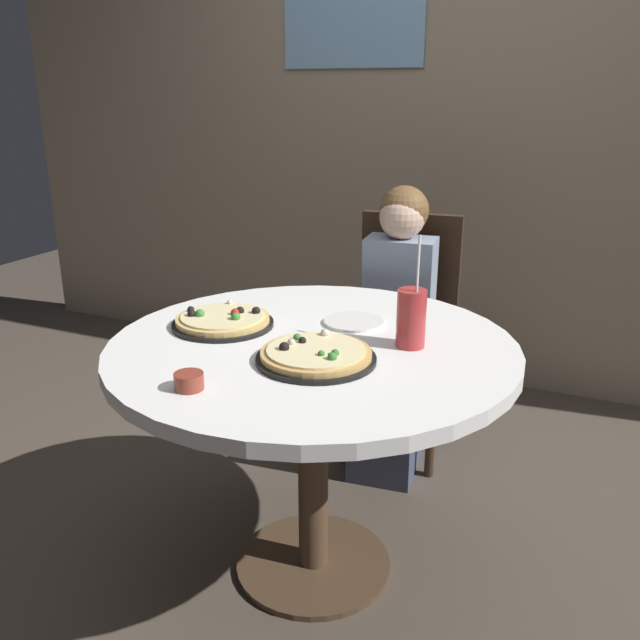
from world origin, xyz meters
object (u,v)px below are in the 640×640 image
diner_child (393,347)px  pizza_cheese (223,320)px  sauce_bowl (189,381)px  plate_small (354,322)px  chair_wooden (404,321)px  dining_table (313,377)px  soda_cup (411,318)px  pizza_veggie (316,355)px

diner_child → pizza_cheese: size_ratio=3.60×
sauce_bowl → plate_small: bearing=72.9°
chair_wooden → plate_small: 0.74m
dining_table → soda_cup: (0.26, 0.08, 0.19)m
pizza_cheese → soda_cup: soda_cup is taller
soda_cup → sauce_bowl: soda_cup is taller
pizza_veggie → pizza_cheese: size_ratio=1.04×
pizza_veggie → pizza_cheese: (-0.36, 0.13, 0.00)m
chair_wooden → soda_cup: (0.26, -0.81, 0.30)m
diner_child → dining_table: bearing=-90.6°
chair_wooden → pizza_cheese: bearing=-108.3°
diner_child → sauce_bowl: diner_child is taller
diner_child → plate_small: bearing=-85.8°
dining_table → plate_small: bearing=76.5°
pizza_veggie → soda_cup: (0.19, 0.20, 0.06)m
chair_wooden → diner_child: 0.19m
soda_cup → plate_small: 0.25m
chair_wooden → pizza_veggie: 1.04m
pizza_cheese → soda_cup: size_ratio=0.98×
diner_child → sauce_bowl: 1.16m
chair_wooden → plate_small: chair_wooden is taller
pizza_veggie → plate_small: (-0.02, 0.31, -0.01)m
chair_wooden → dining_table: bearing=-89.4°
chair_wooden → pizza_cheese: 0.96m
dining_table → sauce_bowl: sauce_bowl is taller
pizza_veggie → pizza_cheese: same height
diner_child → pizza_veggie: diner_child is taller
pizza_veggie → sauce_bowl: pizza_veggie is taller
chair_wooden → soda_cup: size_ratio=3.10×
soda_cup → chair_wooden: bearing=108.0°
diner_child → pizza_veggie: 0.88m
sauce_bowl → pizza_cheese: bearing=111.8°
dining_table → chair_wooden: bearing=90.6°
pizza_veggie → dining_table: bearing=118.4°
pizza_veggie → plate_small: size_ratio=1.74×
pizza_veggie → soda_cup: bearing=46.6°
plate_small → sauce_bowl: bearing=-107.1°
dining_table → pizza_cheese: 0.32m
pizza_cheese → soda_cup: bearing=7.0°
dining_table → diner_child: 0.73m
chair_wooden → diner_child: size_ratio=0.88×
sauce_bowl → plate_small: (0.18, 0.59, -0.02)m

